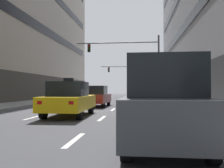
% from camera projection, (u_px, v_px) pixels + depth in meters
% --- Properties ---
extents(ground_plane, '(120.00, 120.00, 0.00)m').
position_uv_depth(ground_plane, '(81.00, 112.00, 14.93)').
color(ground_plane, '#424247').
extents(sidewalk_right, '(3.56, 80.00, 0.14)m').
position_uv_depth(sidewalk_right, '(200.00, 112.00, 14.20)').
color(sidewalk_right, gray).
rests_on(sidewalk_right, ground).
extents(lane_stripe_l1_s3, '(0.16, 2.00, 0.01)m').
position_uv_depth(lane_stripe_l1_s3, '(33.00, 117.00, 12.12)').
color(lane_stripe_l1_s3, silver).
rests_on(lane_stripe_l1_s3, ground).
extents(lane_stripe_l1_s4, '(0.16, 2.00, 0.01)m').
position_uv_depth(lane_stripe_l1_s4, '(64.00, 109.00, 17.09)').
color(lane_stripe_l1_s4, silver).
rests_on(lane_stripe_l1_s4, ground).
extents(lane_stripe_l1_s5, '(0.16, 2.00, 0.01)m').
position_uv_depth(lane_stripe_l1_s5, '(81.00, 104.00, 22.06)').
color(lane_stripe_l1_s5, silver).
rests_on(lane_stripe_l1_s5, ground).
extents(lane_stripe_l1_s6, '(0.16, 2.00, 0.01)m').
position_uv_depth(lane_stripe_l1_s6, '(92.00, 102.00, 27.03)').
color(lane_stripe_l1_s6, silver).
rests_on(lane_stripe_l1_s6, ground).
extents(lane_stripe_l1_s7, '(0.16, 2.00, 0.01)m').
position_uv_depth(lane_stripe_l1_s7, '(99.00, 100.00, 32.00)').
color(lane_stripe_l1_s7, silver).
rests_on(lane_stripe_l1_s7, ground).
extents(lane_stripe_l1_s8, '(0.16, 2.00, 0.01)m').
position_uv_depth(lane_stripe_l1_s8, '(104.00, 98.00, 36.97)').
color(lane_stripe_l1_s8, silver).
rests_on(lane_stripe_l1_s8, ground).
extents(lane_stripe_l1_s9, '(0.16, 2.00, 0.01)m').
position_uv_depth(lane_stripe_l1_s9, '(109.00, 97.00, 41.94)').
color(lane_stripe_l1_s9, silver).
rests_on(lane_stripe_l1_s9, ground).
extents(lane_stripe_l1_s10, '(0.16, 2.00, 0.01)m').
position_uv_depth(lane_stripe_l1_s10, '(112.00, 96.00, 46.91)').
color(lane_stripe_l1_s10, silver).
rests_on(lane_stripe_l1_s10, ground).
extents(lane_stripe_l2_s2, '(0.16, 2.00, 0.01)m').
position_uv_depth(lane_stripe_l2_s2, '(75.00, 140.00, 6.79)').
color(lane_stripe_l2_s2, silver).
rests_on(lane_stripe_l2_s2, ground).
extents(lane_stripe_l2_s3, '(0.16, 2.00, 0.01)m').
position_uv_depth(lane_stripe_l2_s3, '(102.00, 118.00, 11.77)').
color(lane_stripe_l2_s3, silver).
rests_on(lane_stripe_l2_s3, ground).
extents(lane_stripe_l2_s4, '(0.16, 2.00, 0.01)m').
position_uv_depth(lane_stripe_l2_s4, '(113.00, 110.00, 16.74)').
color(lane_stripe_l2_s4, silver).
rests_on(lane_stripe_l2_s4, ground).
extents(lane_stripe_l2_s5, '(0.16, 2.00, 0.01)m').
position_uv_depth(lane_stripe_l2_s5, '(119.00, 105.00, 21.71)').
color(lane_stripe_l2_s5, silver).
rests_on(lane_stripe_l2_s5, ground).
extents(lane_stripe_l2_s6, '(0.16, 2.00, 0.01)m').
position_uv_depth(lane_stripe_l2_s6, '(123.00, 102.00, 26.68)').
color(lane_stripe_l2_s6, silver).
rests_on(lane_stripe_l2_s6, ground).
extents(lane_stripe_l2_s7, '(0.16, 2.00, 0.01)m').
position_uv_depth(lane_stripe_l2_s7, '(125.00, 100.00, 31.65)').
color(lane_stripe_l2_s7, silver).
rests_on(lane_stripe_l2_s7, ground).
extents(lane_stripe_l2_s8, '(0.16, 2.00, 0.01)m').
position_uv_depth(lane_stripe_l2_s8, '(127.00, 98.00, 36.62)').
color(lane_stripe_l2_s8, silver).
rests_on(lane_stripe_l2_s8, ground).
extents(lane_stripe_l2_s9, '(0.16, 2.00, 0.01)m').
position_uv_depth(lane_stripe_l2_s9, '(129.00, 97.00, 41.59)').
color(lane_stripe_l2_s9, silver).
rests_on(lane_stripe_l2_s9, ground).
extents(lane_stripe_l2_s10, '(0.16, 2.00, 0.01)m').
position_uv_depth(lane_stripe_l2_s10, '(130.00, 96.00, 46.56)').
color(lane_stripe_l2_s10, silver).
rests_on(lane_stripe_l2_s10, ground).
extents(taxi_driving_0, '(2.11, 4.68, 1.92)m').
position_uv_depth(taxi_driving_0, '(68.00, 94.00, 23.71)').
color(taxi_driving_0, black).
rests_on(taxi_driving_0, ground).
extents(taxi_driving_1, '(1.98, 4.62, 1.91)m').
position_uv_depth(taxi_driving_1, '(69.00, 99.00, 12.72)').
color(taxi_driving_1, black).
rests_on(taxi_driving_1, ground).
extents(car_driving_2, '(1.90, 4.33, 1.61)m').
position_uv_depth(car_driving_2, '(96.00, 96.00, 19.62)').
color(car_driving_2, black).
rests_on(car_driving_2, ground).
extents(car_parked_0, '(1.84, 4.30, 2.07)m').
position_uv_depth(car_parked_0, '(163.00, 103.00, 6.01)').
color(car_parked_0, black).
rests_on(car_parked_0, ground).
extents(car_parked_1, '(1.90, 4.36, 2.09)m').
position_uv_depth(car_parked_1, '(151.00, 96.00, 12.49)').
color(car_parked_1, black).
rests_on(car_parked_1, ground).
extents(car_parked_2, '(1.95, 4.64, 1.74)m').
position_uv_depth(car_parked_2, '(147.00, 96.00, 18.91)').
color(car_parked_2, black).
rests_on(car_parked_2, ground).
extents(car_parked_3, '(2.02, 4.65, 2.23)m').
position_uv_depth(car_parked_3, '(145.00, 91.00, 25.56)').
color(car_parked_3, black).
rests_on(car_parked_3, ground).
extents(traffic_signal_0, '(8.68, 0.35, 6.76)m').
position_uv_depth(traffic_signal_0, '(134.00, 57.00, 26.35)').
color(traffic_signal_0, '#4C4C51').
rests_on(traffic_signal_0, sidewalk_right).
extents(traffic_signal_1, '(8.66, 0.35, 5.69)m').
position_uv_depth(traffic_signal_1, '(135.00, 73.00, 43.68)').
color(traffic_signal_1, '#4C4C51').
rests_on(traffic_signal_1, sidewalk_right).
extents(pedestrian_0, '(0.29, 0.51, 1.53)m').
position_uv_depth(pedestrian_0, '(175.00, 92.00, 31.45)').
color(pedestrian_0, brown).
rests_on(pedestrian_0, sidewalk_right).
extents(pedestrian_1, '(0.38, 0.42, 1.70)m').
position_uv_depth(pedestrian_1, '(186.00, 93.00, 14.22)').
color(pedestrian_1, black).
rests_on(pedestrian_1, sidewalk_right).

